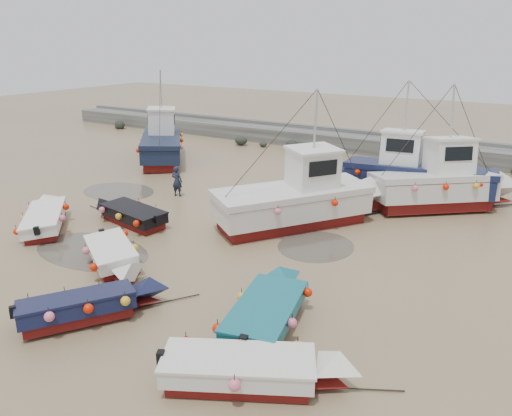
{
  "coord_description": "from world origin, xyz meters",
  "views": [
    {
      "loc": [
        12.82,
        -14.41,
        8.31
      ],
      "look_at": [
        2.29,
        2.88,
        1.4
      ],
      "focal_mm": 35.0,
      "sensor_mm": 36.0,
      "label": 1
    }
  ],
  "objects_px": {
    "dinghy_0": "(47,215)",
    "dinghy_1": "(89,303)",
    "cabin_boat_1": "(304,197)",
    "person": "(178,196)",
    "cabin_boat_0": "(161,141)",
    "dinghy_3": "(253,367)",
    "dinghy_2": "(269,306)",
    "cabin_boat_3": "(445,183)",
    "dinghy_5": "(114,254)",
    "dinghy_4": "(129,212)",
    "cabin_boat_2": "(407,174)"
  },
  "relations": [
    {
      "from": "cabin_boat_3",
      "to": "dinghy_5",
      "type": "bearing_deg",
      "value": -72.87
    },
    {
      "from": "cabin_boat_2",
      "to": "cabin_boat_0",
      "type": "bearing_deg",
      "value": 82.08
    },
    {
      "from": "dinghy_1",
      "to": "person",
      "type": "distance_m",
      "value": 12.86
    },
    {
      "from": "dinghy_0",
      "to": "dinghy_4",
      "type": "xyz_separation_m",
      "value": [
        2.97,
        2.3,
        0.01
      ]
    },
    {
      "from": "cabin_boat_1",
      "to": "person",
      "type": "distance_m",
      "value": 8.03
    },
    {
      "from": "person",
      "to": "dinghy_4",
      "type": "bearing_deg",
      "value": 90.64
    },
    {
      "from": "dinghy_4",
      "to": "dinghy_2",
      "type": "bearing_deg",
      "value": -101.9
    },
    {
      "from": "dinghy_3",
      "to": "dinghy_1",
      "type": "bearing_deg",
      "value": -117.92
    },
    {
      "from": "cabin_boat_2",
      "to": "dinghy_0",
      "type": "bearing_deg",
      "value": 126.99
    },
    {
      "from": "dinghy_0",
      "to": "dinghy_1",
      "type": "distance_m",
      "value": 9.34
    },
    {
      "from": "dinghy_4",
      "to": "cabin_boat_2",
      "type": "distance_m",
      "value": 14.7
    },
    {
      "from": "dinghy_3",
      "to": "dinghy_5",
      "type": "height_order",
      "value": "same"
    },
    {
      "from": "dinghy_3",
      "to": "cabin_boat_2",
      "type": "height_order",
      "value": "cabin_boat_2"
    },
    {
      "from": "dinghy_0",
      "to": "cabin_boat_1",
      "type": "bearing_deg",
      "value": -13.47
    },
    {
      "from": "cabin_boat_0",
      "to": "cabin_boat_3",
      "type": "bearing_deg",
      "value": -42.17
    },
    {
      "from": "cabin_boat_0",
      "to": "cabin_boat_3",
      "type": "xyz_separation_m",
      "value": [
        19.63,
        -0.88,
        0.05
      ]
    },
    {
      "from": "dinghy_5",
      "to": "dinghy_0",
      "type": "bearing_deg",
      "value": -72.95
    },
    {
      "from": "dinghy_2",
      "to": "dinghy_5",
      "type": "relative_size",
      "value": 1.2
    },
    {
      "from": "dinghy_0",
      "to": "cabin_boat_2",
      "type": "distance_m",
      "value": 18.42
    },
    {
      "from": "dinghy_4",
      "to": "person",
      "type": "bearing_deg",
      "value": 20.99
    },
    {
      "from": "dinghy_3",
      "to": "cabin_boat_0",
      "type": "xyz_separation_m",
      "value": [
        -18.57,
        17.62,
        0.78
      ]
    },
    {
      "from": "dinghy_1",
      "to": "dinghy_5",
      "type": "distance_m",
      "value": 3.66
    },
    {
      "from": "cabin_boat_1",
      "to": "dinghy_0",
      "type": "bearing_deg",
      "value": -112.67
    },
    {
      "from": "person",
      "to": "dinghy_3",
      "type": "bearing_deg",
      "value": 126.59
    },
    {
      "from": "dinghy_1",
      "to": "cabin_boat_2",
      "type": "xyz_separation_m",
      "value": [
        4.86,
        17.6,
        0.76
      ]
    },
    {
      "from": "dinghy_5",
      "to": "person",
      "type": "distance_m",
      "value": 9.24
    },
    {
      "from": "dinghy_2",
      "to": "dinghy_1",
      "type": "bearing_deg",
      "value": -162.7
    },
    {
      "from": "dinghy_1",
      "to": "dinghy_3",
      "type": "relative_size",
      "value": 0.89
    },
    {
      "from": "cabin_boat_3",
      "to": "dinghy_3",
      "type": "bearing_deg",
      "value": -42.78
    },
    {
      "from": "dinghy_0",
      "to": "cabin_boat_1",
      "type": "relative_size",
      "value": 0.56
    },
    {
      "from": "cabin_boat_0",
      "to": "cabin_boat_2",
      "type": "xyz_separation_m",
      "value": [
        17.45,
        0.04,
        -0.01
      ]
    },
    {
      "from": "cabin_boat_0",
      "to": "cabin_boat_2",
      "type": "relative_size",
      "value": 0.81
    },
    {
      "from": "dinghy_5",
      "to": "cabin_boat_0",
      "type": "distance_m",
      "value": 17.97
    },
    {
      "from": "cabin_boat_0",
      "to": "dinghy_3",
      "type": "bearing_deg",
      "value": -83.11
    },
    {
      "from": "dinghy_2",
      "to": "dinghy_4",
      "type": "distance_m",
      "value": 10.83
    },
    {
      "from": "dinghy_4",
      "to": "person",
      "type": "xyz_separation_m",
      "value": [
        -0.82,
        4.48,
        -0.55
      ]
    },
    {
      "from": "dinghy_2",
      "to": "person",
      "type": "xyz_separation_m",
      "value": [
        -10.83,
        8.62,
        -0.55
      ]
    },
    {
      "from": "dinghy_0",
      "to": "cabin_boat_0",
      "type": "relative_size",
      "value": 0.59
    },
    {
      "from": "dinghy_0",
      "to": "cabin_boat_0",
      "type": "xyz_separation_m",
      "value": [
        -4.45,
        12.98,
        0.79
      ]
    },
    {
      "from": "dinghy_2",
      "to": "cabin_boat_0",
      "type": "height_order",
      "value": "cabin_boat_0"
    },
    {
      "from": "cabin_boat_1",
      "to": "cabin_boat_2",
      "type": "relative_size",
      "value": 0.85
    },
    {
      "from": "cabin_boat_3",
      "to": "dinghy_0",
      "type": "bearing_deg",
      "value": -90.57
    },
    {
      "from": "dinghy_2",
      "to": "dinghy_5",
      "type": "bearing_deg",
      "value": 165.66
    },
    {
      "from": "dinghy_1",
      "to": "cabin_boat_0",
      "type": "bearing_deg",
      "value": 159.6
    },
    {
      "from": "cabin_boat_1",
      "to": "person",
      "type": "relative_size",
      "value": 5.47
    },
    {
      "from": "dinghy_4",
      "to": "cabin_boat_1",
      "type": "height_order",
      "value": "cabin_boat_1"
    },
    {
      "from": "dinghy_2",
      "to": "cabin_boat_3",
      "type": "relative_size",
      "value": 0.76
    },
    {
      "from": "dinghy_3",
      "to": "cabin_boat_1",
      "type": "height_order",
      "value": "cabin_boat_1"
    },
    {
      "from": "dinghy_1",
      "to": "dinghy_5",
      "type": "height_order",
      "value": "same"
    },
    {
      "from": "dinghy_2",
      "to": "person",
      "type": "bearing_deg",
      "value": 129.22
    }
  ]
}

